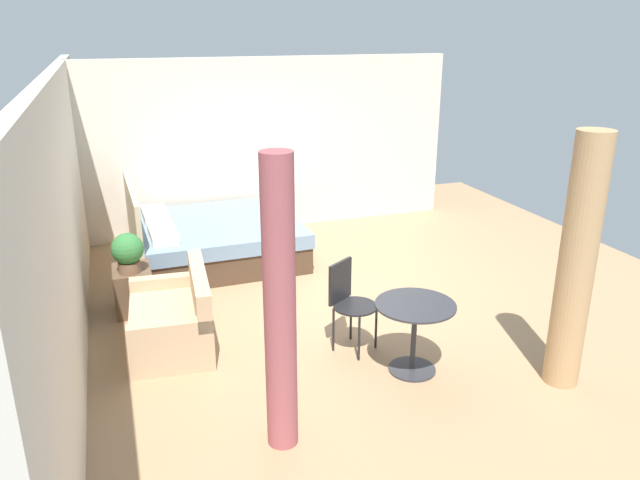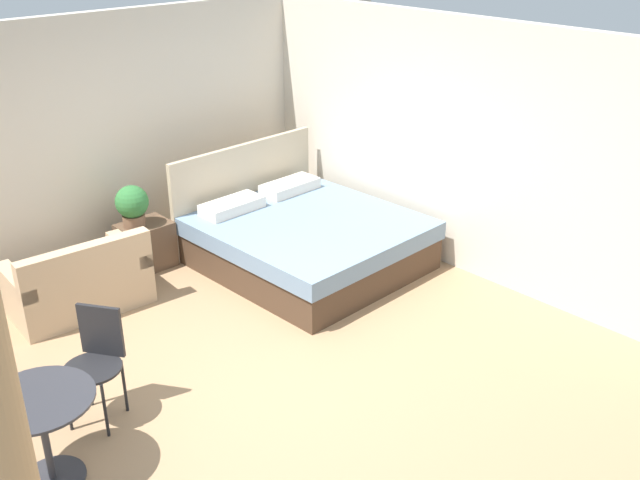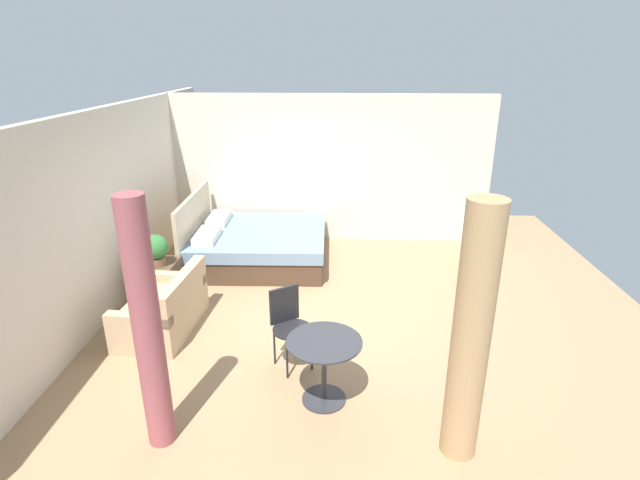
# 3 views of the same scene
# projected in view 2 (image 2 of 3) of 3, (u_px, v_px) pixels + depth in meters

# --- Properties ---
(ground_plane) EXTENTS (8.50, 8.71, 0.02)m
(ground_plane) POSITION_uv_depth(u_px,v_px,m) (263.00, 366.00, 6.19)
(ground_plane) COLOR #9E7A56
(wall_back) EXTENTS (8.50, 0.12, 2.61)m
(wall_back) POSITION_uv_depth(u_px,v_px,m) (84.00, 144.00, 7.52)
(wall_back) COLOR beige
(wall_back) RESTS_ON ground
(wall_right) EXTENTS (0.12, 5.71, 2.61)m
(wall_right) POSITION_uv_depth(u_px,v_px,m) (469.00, 150.00, 7.35)
(wall_right) COLOR beige
(wall_right) RESTS_ON ground
(bed) EXTENTS (2.03, 2.20, 1.13)m
(bed) POSITION_uv_depth(u_px,v_px,m) (304.00, 238.00, 7.81)
(bed) COLOR #473323
(bed) RESTS_ON ground
(couch) EXTENTS (1.30, 0.86, 0.76)m
(couch) POSITION_uv_depth(u_px,v_px,m) (79.00, 284.00, 6.95)
(couch) COLOR tan
(couch) RESTS_ON ground
(nightstand) EXTENTS (0.53, 0.41, 0.50)m
(nightstand) POSITION_uv_depth(u_px,v_px,m) (146.00, 245.00, 7.76)
(nightstand) COLOR brown
(nightstand) RESTS_ON ground
(potted_plant) EXTENTS (0.34, 0.34, 0.44)m
(potted_plant) POSITION_uv_depth(u_px,v_px,m) (132.00, 204.00, 7.50)
(potted_plant) COLOR brown
(potted_plant) RESTS_ON nightstand
(balcony_table) EXTENTS (0.73, 0.73, 0.68)m
(balcony_table) POSITION_uv_depth(u_px,v_px,m) (42.00, 423.00, 4.75)
(balcony_table) COLOR #2D2D33
(balcony_table) RESTS_ON ground
(cafe_chair_near_window) EXTENTS (0.60, 0.60, 0.89)m
(cafe_chair_near_window) POSITION_uv_depth(u_px,v_px,m) (97.00, 353.00, 5.37)
(cafe_chair_near_window) COLOR black
(cafe_chair_near_window) RESTS_ON ground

